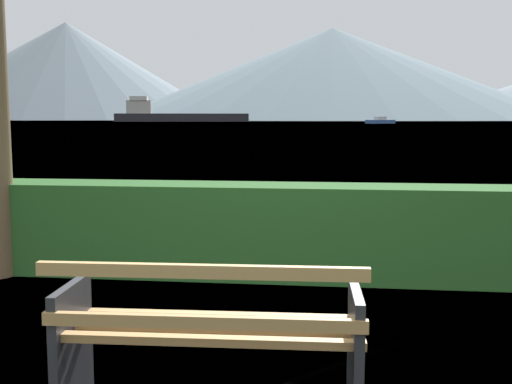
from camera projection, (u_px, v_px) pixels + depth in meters
name	position (u px, v px, depth m)	size (l,w,h in m)	color
water_surface	(331.00, 121.00, 305.94)	(620.00, 620.00, 0.00)	#7A99A8
park_bench	(210.00, 337.00, 3.25)	(1.62, 0.63, 0.87)	tan
hedge_row	(267.00, 231.00, 6.13)	(7.65, 0.63, 0.91)	#285B23
cargo_ship_large	(172.00, 115.00, 283.38)	(60.65, 19.92, 11.36)	#232328
fishing_boat_near	(380.00, 121.00, 180.81)	(8.85, 6.90, 1.99)	#335693
distant_hills	(278.00, 77.00, 547.92)	(750.57, 398.30, 88.64)	gray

